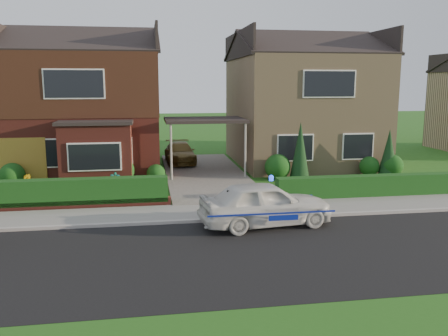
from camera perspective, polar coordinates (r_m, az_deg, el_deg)
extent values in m
plane|color=#205516|center=(12.69, 3.80, -10.28)|extent=(120.00, 120.00, 0.00)
cube|color=black|center=(12.69, 3.80, -10.28)|extent=(60.00, 6.00, 0.02)
cube|color=#9E9993|center=(15.51, 1.27, -6.20)|extent=(60.00, 0.16, 0.12)
cube|color=slate|center=(16.51, 0.61, -5.22)|extent=(60.00, 2.00, 0.10)
cube|color=#666059|center=(23.16, -2.29, -0.72)|extent=(3.80, 12.00, 0.12)
cube|color=maroon|center=(25.82, -16.13, 6.37)|extent=(7.20, 8.00, 5.80)
cube|color=white|center=(22.27, -21.20, 1.65)|extent=(1.80, 0.08, 1.30)
cube|color=white|center=(21.83, -13.04, 1.92)|extent=(1.60, 0.08, 1.30)
cube|color=white|center=(21.79, -17.58, 9.62)|extent=(2.60, 0.08, 1.30)
cube|color=black|center=(25.77, -16.29, 9.58)|extent=(7.26, 8.06, 2.90)
cube|color=maroon|center=(21.23, -15.09, 1.47)|extent=(3.00, 1.40, 2.70)
cube|color=black|center=(21.07, -15.27, 5.29)|extent=(3.20, 1.60, 0.14)
cube|color=tan|center=(27.00, 9.28, 6.78)|extent=(7.20, 8.00, 5.80)
cube|color=white|center=(22.85, 8.57, 2.43)|extent=(1.80, 0.08, 1.30)
cube|color=white|center=(24.00, 15.80, 2.53)|extent=(1.60, 0.08, 1.30)
cube|color=white|center=(23.18, 12.55, 9.85)|extent=(2.60, 0.08, 1.30)
cube|color=black|center=(22.81, -2.33, 5.81)|extent=(3.80, 3.00, 0.14)
cylinder|color=gray|center=(21.43, -6.38, 1.84)|extent=(0.10, 0.10, 2.70)
cylinder|color=gray|center=(21.86, 2.57, 2.05)|extent=(0.10, 0.10, 2.70)
cube|color=olive|center=(22.50, -23.30, 0.69)|extent=(2.20, 0.10, 2.10)
cube|color=maroon|center=(17.68, -19.01, -4.31)|extent=(7.70, 0.25, 0.36)
cube|color=#103310|center=(17.87, -18.89, -4.75)|extent=(7.50, 0.55, 0.90)
cube|color=#103310|center=(19.46, 17.07, -3.45)|extent=(7.50, 0.55, 0.80)
sphere|color=#103310|center=(22.21, -24.13, -0.82)|extent=(1.08, 1.08, 1.08)
sphere|color=#103310|center=(21.26, -12.50, -0.29)|extent=(1.32, 1.32, 1.32)
sphere|color=#103310|center=(21.56, -8.19, -0.66)|extent=(0.84, 0.84, 0.84)
sphere|color=#103310|center=(22.13, 6.46, 0.13)|extent=(1.20, 1.20, 1.20)
sphere|color=#103310|center=(23.89, 17.08, 0.19)|extent=(0.96, 0.96, 0.96)
sphere|color=#103310|center=(24.07, 19.54, 0.27)|extent=(1.08, 1.08, 1.08)
cone|color=black|center=(22.12, 9.13, 1.90)|extent=(0.90, 0.90, 2.60)
cone|color=black|center=(23.89, 19.20, 1.58)|extent=(0.90, 0.90, 2.20)
imported|color=silver|center=(14.90, 4.99, -4.34)|extent=(2.17, 4.32, 1.41)
sphere|color=#193FF2|center=(14.78, 5.81, -1.36)|extent=(0.17, 0.17, 0.17)
cube|color=navy|center=(14.13, 5.81, -5.40)|extent=(3.81, 0.02, 0.05)
cube|color=navy|center=(15.71, 4.24, -3.79)|extent=(3.81, 0.01, 0.05)
ellipsoid|color=black|center=(14.50, 0.64, -3.57)|extent=(0.22, 0.17, 0.21)
sphere|color=white|center=(14.45, 0.74, -3.66)|extent=(0.11, 0.11, 0.11)
sphere|color=black|center=(14.46, 0.74, -3.05)|extent=(0.13, 0.13, 0.13)
cone|color=black|center=(14.44, 0.55, -2.79)|extent=(0.04, 0.04, 0.05)
cone|color=black|center=(14.46, 0.91, -2.78)|extent=(0.04, 0.04, 0.05)
imported|color=brown|center=(26.15, -5.33, 1.85)|extent=(1.63, 3.83, 1.10)
imported|color=gray|center=(20.21, -12.95, -1.65)|extent=(0.41, 0.28, 0.77)
imported|color=gray|center=(20.80, -22.77, -1.79)|extent=(0.54, 0.48, 0.81)
imported|color=gray|center=(19.16, -19.75, -2.69)|extent=(0.48, 0.48, 0.73)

